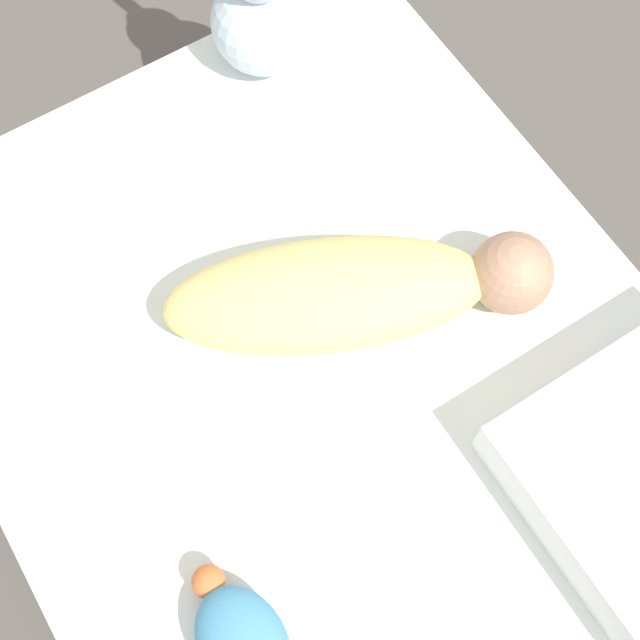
{
  "coord_description": "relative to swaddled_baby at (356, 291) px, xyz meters",
  "views": [
    {
      "loc": [
        -0.43,
        0.26,
        1.51
      ],
      "look_at": [
        0.03,
        -0.03,
        0.26
      ],
      "focal_mm": 50.0,
      "sensor_mm": 36.0,
      "label": 1
    }
  ],
  "objects": [
    {
      "name": "ground_plane",
      "position": [
        -0.03,
        0.1,
        -0.27
      ],
      "size": [
        12.0,
        12.0,
        0.0
      ],
      "primitive_type": "plane",
      "color": "#514C47"
    },
    {
      "name": "turtle_plush",
      "position": [
        -0.34,
        0.4,
        -0.02
      ],
      "size": [
        0.2,
        0.12,
        0.09
      ],
      "color": "#4C99C6",
      "rests_on": "bed_mattress"
    },
    {
      "name": "swaddled_baby",
      "position": [
        0.0,
        0.0,
        0.0
      ],
      "size": [
        0.38,
        0.59,
        0.13
      ],
      "rotation": [
        0.0,
        0.0,
        4.27
      ],
      "color": "#EFDB7F",
      "rests_on": "bed_mattress"
    },
    {
      "name": "bunny_plush",
      "position": [
        0.5,
        -0.14,
        0.06
      ],
      "size": [
        0.18,
        0.18,
        0.34
      ],
      "color": "silver",
      "rests_on": "bed_mattress"
    },
    {
      "name": "bed_mattress",
      "position": [
        -0.03,
        0.1,
        -0.17
      ],
      "size": [
        1.27,
        1.05,
        0.21
      ],
      "color": "white",
      "rests_on": "ground_plane"
    }
  ]
}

